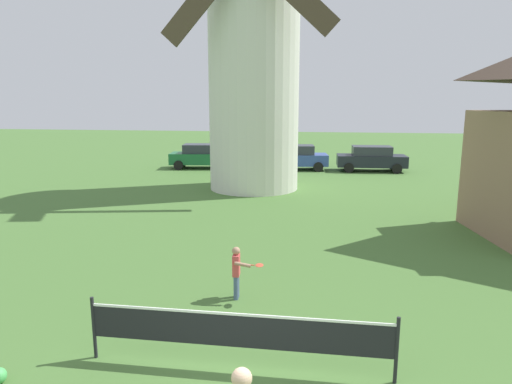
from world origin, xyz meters
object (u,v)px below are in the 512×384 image
parked_car_green (201,156)px  parked_car_black (371,158)px  windmill (254,41)px  tennis_net (238,331)px  parked_car_blue (296,157)px  player_far (237,269)px

parked_car_green → parked_car_black: 10.83m
parked_car_green → windmill: bearing=-55.3°
tennis_net → parked_car_black: (4.29, 22.31, 0.13)m
tennis_net → parked_car_green: 22.97m
parked_car_black → tennis_net: bearing=-100.9°
windmill → parked_car_blue: bearing=75.7°
windmill → parked_car_black: windmill is taller
tennis_net → parked_car_blue: 22.23m
parked_car_green → parked_car_black: bearing=1.5°
tennis_net → parked_car_black: bearing=79.1°
parked_car_green → player_far: bearing=-72.7°
tennis_net → parked_car_green: parked_car_green is taller
player_far → parked_car_green: 20.24m
windmill → tennis_net: size_ratio=2.88×
parked_car_green → parked_car_blue: 6.12m
windmill → parked_car_black: 11.19m
player_far → parked_car_blue: size_ratio=0.28×
windmill → parked_car_black: (6.39, 6.69, -6.29)m
parked_car_blue → parked_car_black: bearing=1.0°
parked_car_blue → player_far: bearing=-90.3°
player_far → parked_car_green: bearing=107.3°
parked_car_green → tennis_net: bearing=-73.5°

